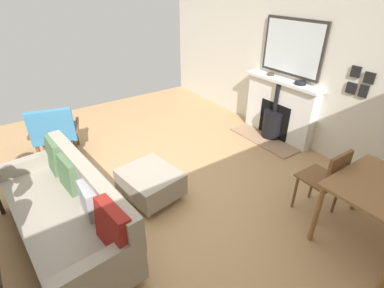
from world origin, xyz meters
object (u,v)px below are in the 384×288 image
Objects in this scene: armchair_accent at (54,130)px; mantel_bowl_far at (300,83)px; dining_table at (383,196)px; ottoman at (150,182)px; fireplace at (278,113)px; sofa at (69,212)px; mantel_bowl_near at (271,74)px; dining_chair_near_fireplace at (327,178)px.

mantel_bowl_far is at bearing 152.16° from armchair_accent.
dining_table is (-2.18, 3.56, 0.16)m from armchair_accent.
mantel_bowl_far is at bearing 177.91° from ottoman.
fireplace is at bearing -86.89° from mantel_bowl_far.
armchair_accent is at bearing -58.59° from dining_table.
mantel_bowl_far reaches higher than ottoman.
mantel_bowl_far is 0.21× the size of ottoman.
sofa is 1.78m from armchair_accent.
dining_table is at bearing 63.55° from fireplace.
mantel_bowl_near reaches higher than dining_chair_near_fireplace.
fireplace is 1.63× the size of armchair_accent.
ottoman is 2.46m from dining_table.
dining_chair_near_fireplace reaches higher than ottoman.
mantel_bowl_far reaches higher than armchair_accent.
dining_table is at bearing 65.81° from mantel_bowl_near.
fireplace reaches higher than ottoman.
armchair_accent is at bearing -23.46° from fireplace.
mantel_bowl_near is at bearing 160.75° from armchair_accent.
mantel_bowl_far is 0.19× the size of dining_chair_near_fireplace.
mantel_bowl_near is 2.23m from dining_chair_near_fireplace.
mantel_bowl_near reaches higher than dining_table.
ottoman is 0.91× the size of dining_chair_near_fireplace.
dining_table is (1.07, 2.15, 0.18)m from fireplace.
fireplace is 3.53m from sofa.
mantel_bowl_near is 0.15× the size of ottoman.
mantel_bowl_far is 2.68m from ottoman.
fireplace is 0.68× the size of sofa.
ottoman is 2.03m from dining_chair_near_fireplace.
ottoman is 0.85× the size of dining_table.
dining_table is at bearing 127.13° from ottoman.
dining_chair_near_fireplace is at bearing 136.53° from ottoman.
mantel_bowl_near reaches higher than armchair_accent.
mantel_bowl_near reaches higher than fireplace.
mantel_bowl_near is 2.69m from dining_table.
sofa is at bearing -27.28° from dining_chair_near_fireplace.
mantel_bowl_far is at bearing 93.11° from fireplace.
armchair_accent is 0.98× the size of dining_chair_near_fireplace.
dining_table is (-2.44, 1.81, 0.27)m from sofa.
ottoman is 1.80m from armchair_accent.
mantel_bowl_near is 0.13× the size of dining_table.
sofa is 2.75m from dining_chair_near_fireplace.
armchair_accent is at bearing -54.21° from dining_chair_near_fireplace.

